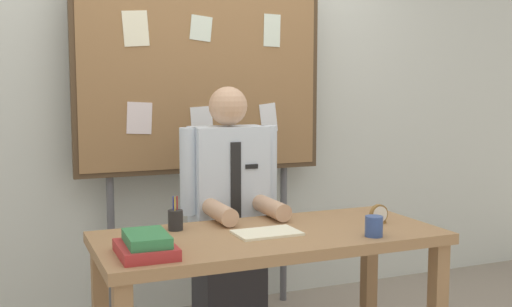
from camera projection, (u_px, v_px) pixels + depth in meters
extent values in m
cube|color=silver|center=(193.00, 96.00, 3.87)|extent=(6.40, 0.08, 2.70)
cube|color=#9E754C|center=(270.00, 238.00, 2.84)|extent=(1.59, 0.70, 0.05)
cube|color=#9E754C|center=(369.00, 278.00, 3.43)|extent=(0.07, 0.07, 0.69)
cube|color=#2D2D33|center=(229.00, 302.00, 3.40)|extent=(0.34, 0.30, 0.44)
cube|color=silver|center=(228.00, 196.00, 3.34)|extent=(0.40, 0.22, 0.76)
sphere|color=tan|center=(228.00, 106.00, 3.28)|extent=(0.21, 0.21, 0.21)
cylinder|color=silver|center=(188.00, 171.00, 3.21)|extent=(0.09, 0.09, 0.46)
cylinder|color=silver|center=(269.00, 167.00, 3.39)|extent=(0.09, 0.09, 0.46)
cylinder|color=tan|center=(220.00, 212.00, 3.05)|extent=(0.09, 0.30, 0.09)
cylinder|color=tan|center=(272.00, 208.00, 3.15)|extent=(0.09, 0.30, 0.09)
cube|color=black|center=(236.00, 189.00, 3.23)|extent=(0.06, 0.01, 0.49)
cube|color=black|center=(252.00, 166.00, 3.25)|extent=(0.07, 0.01, 0.02)
cube|color=#4C3823|center=(202.00, 74.00, 3.68)|extent=(1.52, 0.05, 1.18)
cube|color=olive|center=(203.00, 74.00, 3.67)|extent=(1.46, 0.04, 1.12)
cylinder|color=#59595E|center=(112.00, 249.00, 3.60)|extent=(0.04, 0.04, 0.92)
cylinder|color=#59595E|center=(283.00, 232.00, 4.03)|extent=(0.04, 0.04, 0.92)
cube|color=silver|center=(139.00, 118.00, 3.52)|extent=(0.15, 0.00, 0.19)
cube|color=#F4EFCC|center=(136.00, 28.00, 3.46)|extent=(0.16, 0.00, 0.21)
cube|color=silver|center=(272.00, 30.00, 3.78)|extent=(0.11, 0.00, 0.20)
cube|color=white|center=(268.00, 118.00, 3.83)|extent=(0.13, 0.00, 0.19)
cube|color=white|center=(202.00, 120.00, 3.67)|extent=(0.14, 0.00, 0.17)
cube|color=silver|center=(201.00, 28.00, 3.61)|extent=(0.14, 0.00, 0.16)
cube|color=#B22D2D|center=(146.00, 250.00, 2.45)|extent=(0.22, 0.29, 0.05)
cube|color=#337F47|center=(147.00, 238.00, 2.45)|extent=(0.17, 0.26, 0.04)
cube|color=#F4EFCC|center=(267.00, 233.00, 2.81)|extent=(0.30, 0.20, 0.01)
cylinder|color=olive|center=(379.00, 214.00, 3.02)|extent=(0.10, 0.02, 0.10)
cylinder|color=white|center=(380.00, 214.00, 3.01)|extent=(0.08, 0.00, 0.08)
cube|color=olive|center=(378.00, 222.00, 3.02)|extent=(0.07, 0.04, 0.01)
cylinder|color=#334C8C|center=(374.00, 226.00, 2.76)|extent=(0.08, 0.08, 0.09)
cylinder|color=#262626|center=(175.00, 220.00, 2.88)|extent=(0.07, 0.07, 0.09)
cylinder|color=#263399|center=(173.00, 211.00, 2.88)|extent=(0.01, 0.01, 0.15)
cylinder|color=maroon|center=(177.00, 211.00, 2.88)|extent=(0.01, 0.01, 0.15)
cylinder|color=gold|center=(175.00, 212.00, 2.86)|extent=(0.01, 0.01, 0.15)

